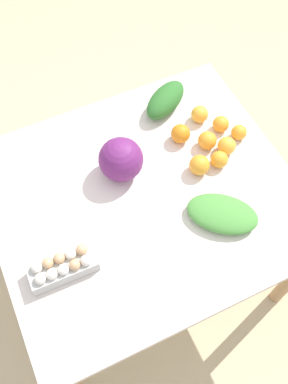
% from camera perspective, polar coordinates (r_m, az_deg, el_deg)
% --- Properties ---
extents(ground_plane, '(8.00, 8.00, 0.00)m').
position_cam_1_polar(ground_plane, '(2.38, -0.00, -9.22)').
color(ground_plane, '#C6B289').
extents(dining_table, '(1.20, 1.06, 0.74)m').
position_cam_1_polar(dining_table, '(1.79, -0.00, -1.82)').
color(dining_table, silver).
rests_on(dining_table, ground_plane).
extents(cabbage_purple, '(0.18, 0.18, 0.18)m').
position_cam_1_polar(cabbage_purple, '(1.69, -3.11, 4.36)').
color(cabbage_purple, '#6B2366').
rests_on(cabbage_purple, dining_table).
extents(egg_carton, '(0.25, 0.10, 0.09)m').
position_cam_1_polar(egg_carton, '(1.56, -10.80, -9.77)').
color(egg_carton, '#B7B7B2').
rests_on(egg_carton, dining_table).
extents(greens_bunch_kale, '(0.32, 0.30, 0.06)m').
position_cam_1_polar(greens_bunch_kale, '(1.66, 10.40, -2.87)').
color(greens_bunch_kale, '#4C933D').
rests_on(greens_bunch_kale, dining_table).
extents(greens_bunch_beet_tops, '(0.27, 0.23, 0.10)m').
position_cam_1_polar(greens_bunch_beet_tops, '(1.94, 2.88, 12.17)').
color(greens_bunch_beet_tops, '#2D6B28').
rests_on(greens_bunch_beet_tops, dining_table).
extents(orange_0, '(0.07, 0.07, 0.07)m').
position_cam_1_polar(orange_0, '(1.91, 7.43, 10.24)').
color(orange_0, '#F9A833').
rests_on(orange_0, dining_table).
extents(orange_1, '(0.08, 0.08, 0.08)m').
position_cam_1_polar(orange_1, '(1.83, 8.43, 6.82)').
color(orange_1, orange).
rests_on(orange_1, dining_table).
extents(orange_2, '(0.08, 0.08, 0.08)m').
position_cam_1_polar(orange_2, '(1.82, 10.97, 6.08)').
color(orange_2, '#F9A833').
rests_on(orange_2, dining_table).
extents(orange_3, '(0.07, 0.07, 0.07)m').
position_cam_1_polar(orange_3, '(1.88, 12.55, 7.76)').
color(orange_3, orange).
rests_on(orange_3, dining_table).
extents(orange_4, '(0.07, 0.07, 0.07)m').
position_cam_1_polar(orange_4, '(1.78, 10.04, 4.26)').
color(orange_4, orange).
rests_on(orange_4, dining_table).
extents(orange_5, '(0.08, 0.08, 0.08)m').
position_cam_1_polar(orange_5, '(1.83, 4.89, 7.75)').
color(orange_5, orange).
rests_on(orange_5, dining_table).
extents(orange_6, '(0.07, 0.07, 0.07)m').
position_cam_1_polar(orange_6, '(1.89, 10.20, 8.90)').
color(orange_6, orange).
rests_on(orange_6, dining_table).
extents(orange_7, '(0.08, 0.08, 0.08)m').
position_cam_1_polar(orange_7, '(1.75, 7.40, 3.57)').
color(orange_7, orange).
rests_on(orange_7, dining_table).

